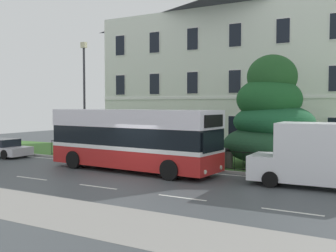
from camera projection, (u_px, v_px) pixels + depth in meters
The scene contains 9 objects.
ground_plane at pixel (139, 176), 19.56m from camera, with size 60.00×56.00×0.18m.
georgian_townhouse at pixel (236, 73), 32.57m from camera, with size 20.04×9.32×11.82m.
iron_verge_railing at pixel (161, 155), 22.50m from camera, with size 17.01×0.04×0.97m.
evergreen_tree at pixel (270, 119), 21.86m from camera, with size 4.85×4.85×6.07m.
single_decker_bus at pixel (133, 139), 20.88m from camera, with size 9.61×3.13×3.20m.
white_panel_van at pixel (328, 155), 16.53m from camera, with size 5.82×2.35×2.69m.
parked_hatchback_00 at pixel (1, 148), 26.75m from camera, with size 4.15×1.84×1.18m.
street_lamp_post at pixel (84, 92), 25.59m from camera, with size 0.36×0.24×7.31m.
litter_bin at pixel (229, 158), 21.24m from camera, with size 0.45×0.45×1.05m.
Camera 1 is at (10.84, -14.84, 3.44)m, focal length 42.85 mm.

